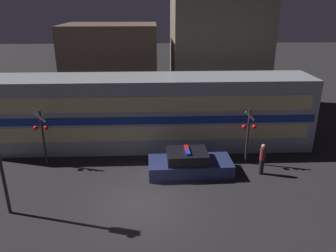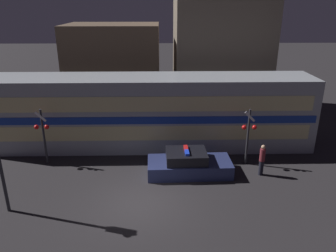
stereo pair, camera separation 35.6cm
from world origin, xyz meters
The scene contains 8 objects.
ground_plane centered at (0.00, 0.00, 0.00)m, with size 120.00×120.00×0.00m, color #262326.
train centered at (0.31, 6.34, 2.13)m, with size 19.09×3.04×4.26m.
police_car centered at (2.37, 2.66, 0.51)m, with size 4.28×1.93×1.36m.
pedestrian centered at (6.04, 2.44, 0.85)m, with size 0.28×0.28×1.65m.
crossing_signal_near centered at (5.57, 3.60, 1.85)m, with size 0.78×0.31×3.12m.
crossing_signal_far centered at (-5.27, 3.95, 1.82)m, with size 0.78×0.31×3.08m.
building_left centered at (-2.61, 13.20, 3.38)m, with size 6.92×5.24×6.76m.
building_center centered at (5.51, 13.45, 5.18)m, with size 6.87×6.78×10.36m.
Camera 2 is at (1.00, -12.23, 8.26)m, focal length 35.00 mm.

